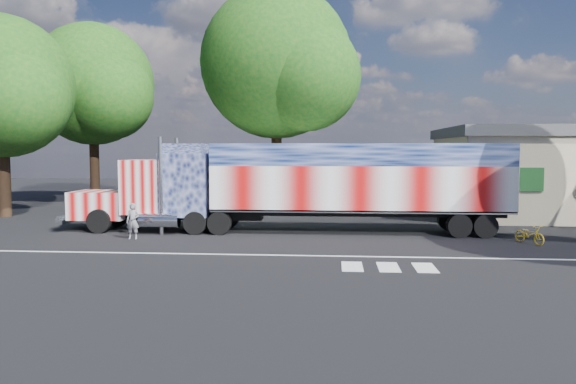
# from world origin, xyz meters

# --- Properties ---
(ground) EXTENTS (100.00, 100.00, 0.00)m
(ground) POSITION_xyz_m (0.00, 0.00, 0.00)
(ground) COLOR black
(lane_markings) EXTENTS (30.00, 2.67, 0.01)m
(lane_markings) POSITION_xyz_m (1.71, -3.77, 0.01)
(lane_markings) COLOR silver
(lane_markings) RESTS_ON ground
(semi_truck) EXTENTS (21.08, 3.33, 4.49)m
(semi_truck) POSITION_xyz_m (0.75, 2.98, 2.31)
(semi_truck) COLOR black
(semi_truck) RESTS_ON ground
(coach_bus) EXTENTS (11.49, 2.67, 3.34)m
(coach_bus) POSITION_xyz_m (-1.92, 11.18, 1.73)
(coach_bus) COLOR white
(coach_bus) RESTS_ON ground
(woman) EXTENTS (0.59, 0.40, 1.58)m
(woman) POSITION_xyz_m (-6.60, 0.28, 0.79)
(woman) COLOR slate
(woman) RESTS_ON ground
(bicycle) EXTENTS (1.19, 1.58, 0.80)m
(bicycle) POSITION_xyz_m (10.28, 0.36, 0.40)
(bicycle) COLOR gold
(bicycle) RESTS_ON ground
(tree_nw_a) EXTENTS (9.54, 9.09, 13.34)m
(tree_nw_a) POSITION_xyz_m (-15.78, 17.67, 8.74)
(tree_nw_a) COLOR black
(tree_nw_a) RESTS_ON ground
(tree_w_a) EXTENTS (8.63, 8.22, 11.65)m
(tree_w_a) POSITION_xyz_m (-16.85, 7.66, 7.49)
(tree_w_a) COLOR black
(tree_w_a) RESTS_ON ground
(tree_n_mid) EXTENTS (10.83, 10.32, 14.97)m
(tree_n_mid) POSITION_xyz_m (-1.61, 14.98, 9.75)
(tree_n_mid) COLOR black
(tree_n_mid) RESTS_ON ground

